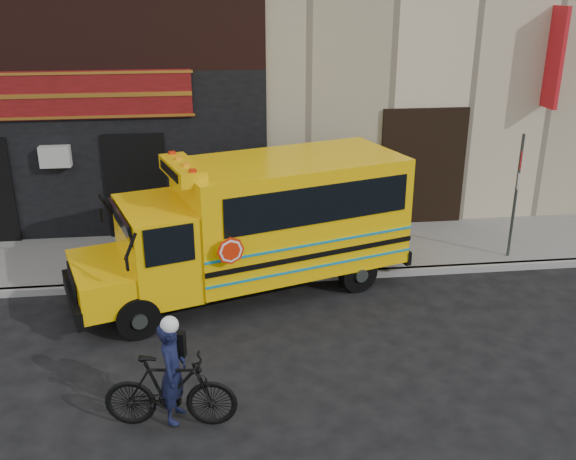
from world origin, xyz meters
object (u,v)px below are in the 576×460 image
(school_bus, at_px, (261,221))
(sign_pole, at_px, (516,193))
(bicycle, at_px, (170,391))
(cyclist, at_px, (173,375))

(school_bus, xyz_separation_m, sign_pole, (5.76, 0.65, 0.16))
(school_bus, height_order, bicycle, school_bus)
(sign_pole, bearing_deg, cyclist, -146.41)
(cyclist, bearing_deg, sign_pole, -41.81)
(sign_pole, bearing_deg, bicycle, -146.12)
(cyclist, bearing_deg, school_bus, -6.40)
(sign_pole, xyz_separation_m, cyclist, (-7.40, -4.91, -0.88))
(school_bus, distance_m, bicycle, 4.76)
(school_bus, relative_size, bicycle, 3.74)
(sign_pole, height_order, cyclist, sign_pole)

